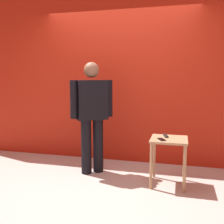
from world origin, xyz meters
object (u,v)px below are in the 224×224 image
Objects in this scene: side_table at (169,147)px; tv_remote at (166,136)px; cell_phone at (162,139)px; standing_person at (92,112)px.

tv_remote is at bearing 116.71° from side_table.
tv_remote is (-0.05, 0.10, 0.12)m from side_table.
cell_phone is 0.85× the size of tv_remote.
standing_person is 1.11m from tv_remote.
standing_person is at bearing 171.22° from side_table.
side_table is at bearing -8.78° from standing_person.
cell_phone is (-0.09, -0.10, 0.12)m from side_table.
side_table is 0.18m from cell_phone.
tv_remote is at bearing 52.51° from cell_phone.
tv_remote reaches higher than side_table.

